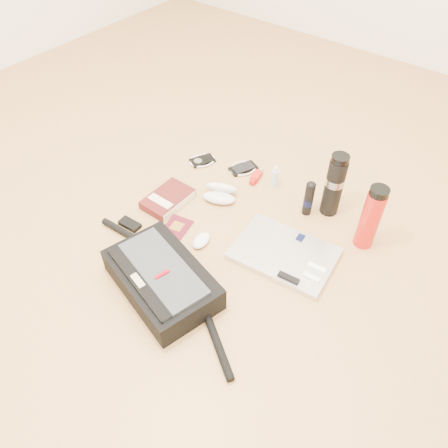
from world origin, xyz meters
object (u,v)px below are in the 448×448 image
Objects in this scene: messenger_bag at (161,279)px; book at (168,199)px; thermos_black at (334,185)px; thermos_red at (371,218)px; laptop at (284,254)px.

messenger_bag is 0.45m from book.
thermos_black is 1.02× the size of thermos_red.
laptop is (0.26, 0.39, -0.04)m from messenger_bag.
laptop is 0.56m from book.
thermos_red is (0.19, -0.08, -0.01)m from thermos_black.
book is (-0.56, -0.05, 0.01)m from laptop.
messenger_bag is 0.80m from thermos_red.
thermos_red reaches higher than messenger_bag.
messenger_bag is at bearing -49.45° from book.
laptop is at bearing 5.26° from book.
messenger_bag is 0.48m from laptop.
thermos_black is (0.28, 0.72, 0.09)m from messenger_bag.
book is 0.70m from thermos_black.
thermos_red is (0.76, 0.30, 0.12)m from book.
laptop is 0.35m from thermos_black.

